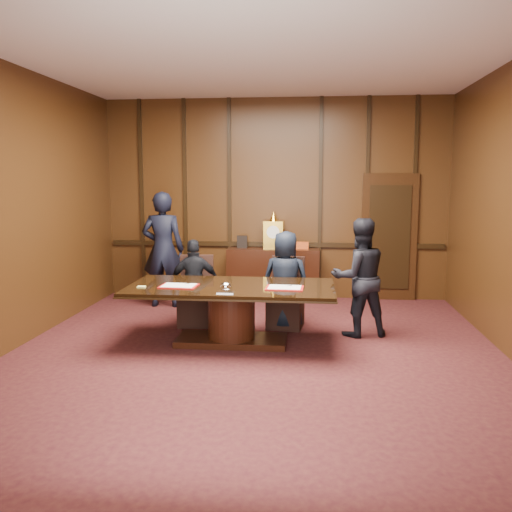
{
  "coord_description": "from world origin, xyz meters",
  "views": [
    {
      "loc": [
        0.66,
        -6.08,
        2.09
      ],
      "look_at": [
        -0.1,
        1.25,
        1.05
      ],
      "focal_mm": 38.0,
      "sensor_mm": 36.0,
      "label": 1
    }
  ],
  "objects": [
    {
      "name": "room",
      "position": [
        0.07,
        0.14,
        1.72
      ],
      "size": [
        7.0,
        7.04,
        3.5
      ],
      "color": "black",
      "rests_on": "ground"
    },
    {
      "name": "sideboard",
      "position": [
        0.0,
        3.26,
        0.49
      ],
      "size": [
        1.6,
        0.45,
        1.54
      ],
      "color": "black",
      "rests_on": "ground"
    },
    {
      "name": "conference_table",
      "position": [
        -0.35,
        0.6,
        0.51
      ],
      "size": [
        2.62,
        1.32,
        0.76
      ],
      "color": "black",
      "rests_on": "ground"
    },
    {
      "name": "folder_left",
      "position": [
        -0.99,
        0.46,
        0.77
      ],
      "size": [
        0.48,
        0.35,
        0.02
      ],
      "rotation": [
        0.0,
        0.0,
        -0.05
      ],
      "color": "#AF1110",
      "rests_on": "conference_table"
    },
    {
      "name": "folder_right",
      "position": [
        0.34,
        0.48,
        0.77
      ],
      "size": [
        0.47,
        0.35,
        0.02
      ],
      "rotation": [
        0.0,
        0.0,
        -0.04
      ],
      "color": "#AF1110",
      "rests_on": "conference_table"
    },
    {
      "name": "inkstand",
      "position": [
        -0.35,
        0.15,
        0.81
      ],
      "size": [
        0.2,
        0.14,
        0.12
      ],
      "color": "white",
      "rests_on": "conference_table"
    },
    {
      "name": "notepad",
      "position": [
        -1.44,
        0.37,
        0.77
      ],
      "size": [
        0.1,
        0.07,
        0.01
      ],
      "primitive_type": "cube",
      "rotation": [
        0.0,
        0.0,
        0.03
      ],
      "color": "#EFE775",
      "rests_on": "conference_table"
    },
    {
      "name": "chair_left",
      "position": [
        -1.0,
        1.48,
        0.29
      ],
      "size": [
        0.52,
        0.52,
        0.99
      ],
      "rotation": [
        0.0,
        0.0,
        0.09
      ],
      "color": "black",
      "rests_on": "ground"
    },
    {
      "name": "chair_right",
      "position": [
        0.31,
        1.48,
        0.29
      ],
      "size": [
        0.54,
        0.54,
        0.99
      ],
      "rotation": [
        0.0,
        0.0,
        -0.13
      ],
      "color": "black",
      "rests_on": "ground"
    },
    {
      "name": "signatory_left",
      "position": [
        -1.0,
        1.4,
        0.63
      ],
      "size": [
        0.78,
        0.46,
        1.25
      ],
      "primitive_type": "imported",
      "rotation": [
        0.0,
        0.0,
        3.37
      ],
      "color": "black",
      "rests_on": "ground"
    },
    {
      "name": "signatory_right",
      "position": [
        0.3,
        1.4,
        0.69
      ],
      "size": [
        0.74,
        0.55,
        1.39
      ],
      "primitive_type": "imported",
      "rotation": [
        0.0,
        0.0,
        2.98
      ],
      "color": "black",
      "rests_on": "ground"
    },
    {
      "name": "witness_left",
      "position": [
        -1.77,
        2.55,
        0.95
      ],
      "size": [
        0.71,
        0.49,
        1.9
      ],
      "primitive_type": "imported",
      "rotation": [
        0.0,
        0.0,
        3.19
      ],
      "color": "black",
      "rests_on": "ground"
    },
    {
      "name": "witness_right",
      "position": [
        1.31,
        1.16,
        0.79
      ],
      "size": [
        0.9,
        0.78,
        1.59
      ],
      "primitive_type": "imported",
      "rotation": [
        0.0,
        0.0,
        3.4
      ],
      "color": "black",
      "rests_on": "ground"
    }
  ]
}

